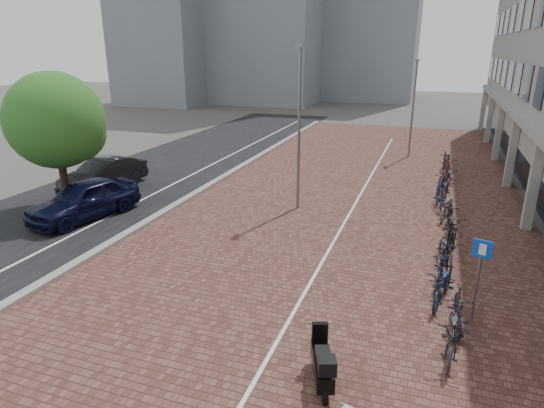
% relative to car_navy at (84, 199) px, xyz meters
% --- Properties ---
extents(ground, '(140.00, 140.00, 0.00)m').
position_rel_car_navy_xyz_m(ground, '(7.79, -5.47, -0.78)').
color(ground, '#474442').
rests_on(ground, ground).
extents(plaza_brick, '(14.50, 42.00, 0.04)m').
position_rel_car_navy_xyz_m(plaza_brick, '(9.79, 6.53, -0.77)').
color(plaza_brick, brown).
rests_on(plaza_brick, ground).
extents(street_asphalt, '(8.00, 50.00, 0.03)m').
position_rel_car_navy_xyz_m(street_asphalt, '(-1.21, 6.53, -0.78)').
color(street_asphalt, black).
rests_on(street_asphalt, ground).
extents(curb, '(0.35, 42.00, 0.14)m').
position_rel_car_navy_xyz_m(curb, '(2.69, 6.53, -0.71)').
color(curb, gray).
rests_on(curb, ground).
extents(lane_line, '(0.12, 44.00, 0.00)m').
position_rel_car_navy_xyz_m(lane_line, '(0.79, 6.53, -0.76)').
color(lane_line, white).
rests_on(lane_line, street_asphalt).
extents(parking_line, '(0.10, 30.00, 0.00)m').
position_rel_car_navy_xyz_m(parking_line, '(9.99, 6.53, -0.75)').
color(parking_line, white).
rests_on(parking_line, plaza_brick).
extents(car_navy, '(2.87, 4.90, 1.57)m').
position_rel_car_navy_xyz_m(car_navy, '(0.00, 0.00, 0.00)').
color(car_navy, black).
rests_on(car_navy, ground).
extents(car_dark, '(2.15, 4.67, 1.48)m').
position_rel_car_navy_xyz_m(car_dark, '(-1.94, 3.62, -0.04)').
color(car_dark, black).
rests_on(car_dark, ground).
extents(scooter_mid, '(1.01, 1.66, 1.09)m').
position_rel_car_navy_xyz_m(scooter_mid, '(11.29, -6.33, -0.24)').
color(scooter_mid, black).
rests_on(scooter_mid, ground).
extents(parking_sign, '(0.45, 0.16, 2.19)m').
position_rel_car_navy_xyz_m(parking_sign, '(14.33, -2.78, 0.66)').
color(parking_sign, slate).
rests_on(parking_sign, ground).
extents(lamp_near, '(0.12, 0.12, 6.63)m').
position_rel_car_navy_xyz_m(lamp_near, '(7.74, 3.96, 2.53)').
color(lamp_near, slate).
rests_on(lamp_near, ground).
extents(lamp_far, '(0.12, 0.12, 5.84)m').
position_rel_car_navy_xyz_m(lamp_far, '(11.55, 15.73, 2.14)').
color(lamp_far, slate).
rests_on(lamp_far, ground).
extents(street_tree, '(3.92, 3.92, 5.70)m').
position_rel_car_navy_xyz_m(street_tree, '(-1.55, 0.88, 2.84)').
color(street_tree, '#382619').
rests_on(street_tree, ground).
extents(bike_row, '(1.25, 20.43, 1.05)m').
position_rel_car_navy_xyz_m(bike_row, '(13.75, 4.73, -0.26)').
color(bike_row, '#232328').
rests_on(bike_row, ground).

